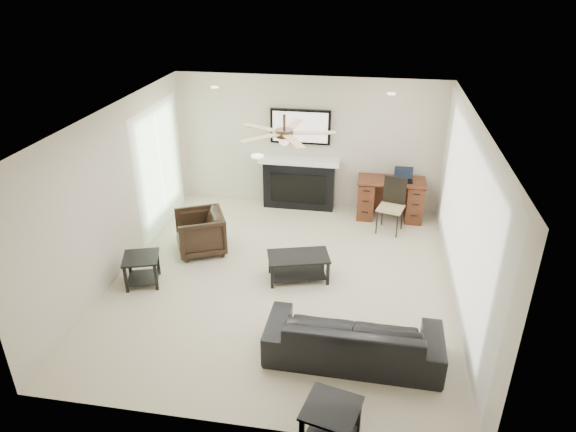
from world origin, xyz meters
name	(u,v)px	position (x,y,z in m)	size (l,w,h in m)	color
room_shell	(298,174)	(0.19, 0.08, 1.68)	(5.50, 5.54, 2.52)	beige
sofa	(353,337)	(1.11, -1.53, 0.30)	(2.08, 0.81, 0.61)	black
armchair	(200,233)	(-1.49, 0.62, 0.35)	(0.74, 0.76, 0.69)	black
coffee_table	(298,267)	(0.21, 0.07, 0.20)	(0.90, 0.50, 0.40)	black
end_table_near	(331,424)	(0.96, -2.78, 0.23)	(0.52, 0.52, 0.45)	black
end_table_left	(142,270)	(-2.04, -0.43, 0.23)	(0.50, 0.50, 0.45)	black
fireplace_unit	(299,161)	(-0.16, 2.58, 0.95)	(1.52, 0.34, 1.91)	black
desk	(390,199)	(1.57, 2.40, 0.38)	(1.22, 0.56, 0.76)	#412610
desk_chair	(391,206)	(1.57, 1.85, 0.48)	(0.42, 0.44, 0.97)	black
laptop	(404,175)	(1.77, 2.38, 0.88)	(0.33, 0.24, 0.23)	black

